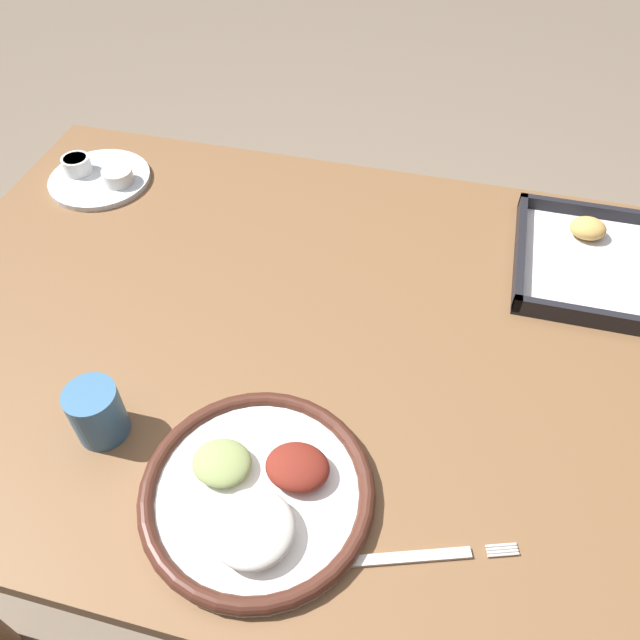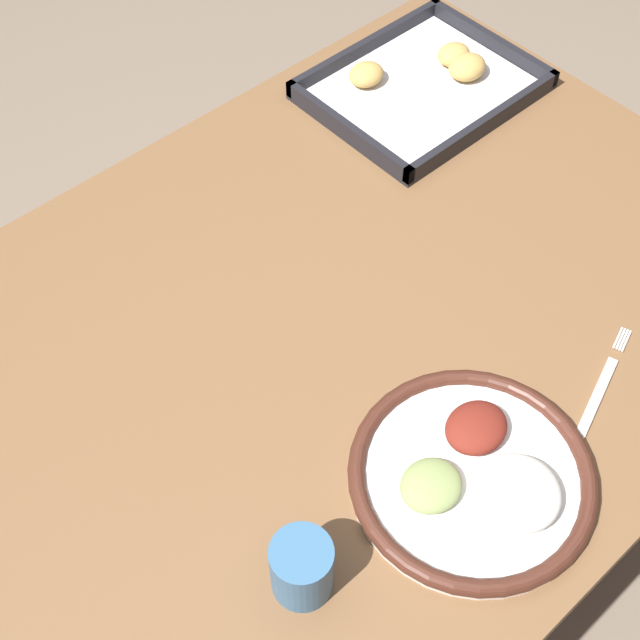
% 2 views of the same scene
% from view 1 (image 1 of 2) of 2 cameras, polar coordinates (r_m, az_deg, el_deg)
% --- Properties ---
extents(ground_plane, '(8.00, 8.00, 0.00)m').
position_cam_1_polar(ground_plane, '(1.55, 0.15, -19.82)').
color(ground_plane, '#7A6B59').
extents(dining_table, '(1.27, 0.86, 0.75)m').
position_cam_1_polar(dining_table, '(0.98, 0.22, -5.37)').
color(dining_table, brown).
rests_on(dining_table, ground_plane).
extents(dinner_plate, '(0.28, 0.28, 0.04)m').
position_cam_1_polar(dinner_plate, '(0.75, -5.76, -15.42)').
color(dinner_plate, white).
rests_on(dinner_plate, dining_table).
extents(fork, '(0.22, 0.08, 0.00)m').
position_cam_1_polar(fork, '(0.74, 7.95, -20.70)').
color(fork, silver).
rests_on(fork, dining_table).
extents(saucer_plate, '(0.18, 0.18, 0.04)m').
position_cam_1_polar(saucer_plate, '(1.24, -19.57, 12.30)').
color(saucer_plate, silver).
rests_on(saucer_plate, dining_table).
extents(baking_tray, '(0.33, 0.27, 0.04)m').
position_cam_1_polar(baking_tray, '(1.10, 26.38, 4.38)').
color(baking_tray, black).
rests_on(baking_tray, dining_table).
extents(drinking_cup, '(0.06, 0.06, 0.08)m').
position_cam_1_polar(drinking_cup, '(0.82, -19.72, -7.97)').
color(drinking_cup, '#38668E').
rests_on(drinking_cup, dining_table).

